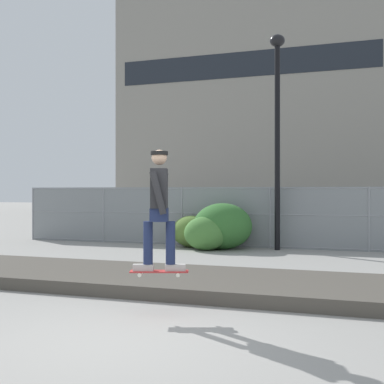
{
  "coord_description": "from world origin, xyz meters",
  "views": [
    {
      "loc": [
        2.64,
        -5.26,
        1.72
      ],
      "look_at": [
        -0.55,
        4.15,
        1.7
      ],
      "focal_mm": 46.93,
      "sensor_mm": 36.0,
      "label": 1
    }
  ],
  "objects_px": {
    "shrub_left": "(192,231)",
    "shrub_right": "(223,226)",
    "street_lamp": "(277,115)",
    "parked_car_near": "(149,214)",
    "skater": "(159,203)",
    "skateboard": "(159,272)",
    "parked_car_mid": "(315,216)",
    "shrub_center": "(206,233)"
  },
  "relations": [
    {
      "from": "shrub_left",
      "to": "shrub_right",
      "type": "height_order",
      "value": "shrub_right"
    },
    {
      "from": "street_lamp",
      "to": "parked_car_near",
      "type": "distance_m",
      "value": 7.14
    },
    {
      "from": "skater",
      "to": "street_lamp",
      "type": "relative_size",
      "value": 0.26
    },
    {
      "from": "skateboard",
      "to": "street_lamp",
      "type": "xyz_separation_m",
      "value": [
        0.28,
        8.34,
        3.35
      ]
    },
    {
      "from": "skater",
      "to": "shrub_left",
      "type": "height_order",
      "value": "skater"
    },
    {
      "from": "skateboard",
      "to": "shrub_right",
      "type": "relative_size",
      "value": 0.46
    },
    {
      "from": "shrub_right",
      "to": "skateboard",
      "type": "bearing_deg",
      "value": -80.81
    },
    {
      "from": "street_lamp",
      "to": "shrub_right",
      "type": "xyz_separation_m",
      "value": [
        -1.58,
        -0.3,
        -3.28
      ]
    },
    {
      "from": "shrub_right",
      "to": "street_lamp",
      "type": "bearing_deg",
      "value": 10.78
    },
    {
      "from": "street_lamp",
      "to": "parked_car_mid",
      "type": "xyz_separation_m",
      "value": [
        0.77,
        3.64,
        -3.13
      ]
    },
    {
      "from": "shrub_center",
      "to": "shrub_left",
      "type": "bearing_deg",
      "value": 134.97
    },
    {
      "from": "skater",
      "to": "parked_car_near",
      "type": "height_order",
      "value": "skater"
    },
    {
      "from": "skateboard",
      "to": "parked_car_near",
      "type": "bearing_deg",
      "value": 114.33
    },
    {
      "from": "parked_car_mid",
      "to": "shrub_right",
      "type": "relative_size",
      "value": 2.54
    },
    {
      "from": "shrub_left",
      "to": "shrub_center",
      "type": "bearing_deg",
      "value": -45.03
    },
    {
      "from": "skateboard",
      "to": "parked_car_mid",
      "type": "xyz_separation_m",
      "value": [
        1.05,
        11.98,
        0.22
      ]
    },
    {
      "from": "street_lamp",
      "to": "skateboard",
      "type": "bearing_deg",
      "value": -91.91
    },
    {
      "from": "skater",
      "to": "parked_car_mid",
      "type": "bearing_deg",
      "value": 85.01
    },
    {
      "from": "skateboard",
      "to": "shrub_right",
      "type": "bearing_deg",
      "value": 99.19
    },
    {
      "from": "shrub_center",
      "to": "shrub_right",
      "type": "xyz_separation_m",
      "value": [
        0.39,
        0.45,
        0.19
      ]
    },
    {
      "from": "skater",
      "to": "shrub_left",
      "type": "bearing_deg",
      "value": 105.79
    },
    {
      "from": "parked_car_near",
      "to": "parked_car_mid",
      "type": "xyz_separation_m",
      "value": [
        6.3,
        0.37,
        0.0
      ]
    },
    {
      "from": "skateboard",
      "to": "shrub_right",
      "type": "height_order",
      "value": "shrub_right"
    },
    {
      "from": "street_lamp",
      "to": "shrub_right",
      "type": "bearing_deg",
      "value": -169.22
    },
    {
      "from": "skateboard",
      "to": "street_lamp",
      "type": "distance_m",
      "value": 9.0
    },
    {
      "from": "parked_car_mid",
      "to": "shrub_left",
      "type": "relative_size",
      "value": 3.57
    },
    {
      "from": "parked_car_near",
      "to": "shrub_right",
      "type": "height_order",
      "value": "parked_car_near"
    },
    {
      "from": "shrub_right",
      "to": "skater",
      "type": "bearing_deg",
      "value": -80.81
    },
    {
      "from": "street_lamp",
      "to": "skater",
      "type": "bearing_deg",
      "value": -91.91
    },
    {
      "from": "skater",
      "to": "shrub_center",
      "type": "bearing_deg",
      "value": 102.56
    },
    {
      "from": "skater",
      "to": "shrub_center",
      "type": "xyz_separation_m",
      "value": [
        -1.69,
        7.6,
        -1.07
      ]
    },
    {
      "from": "skater",
      "to": "shrub_right",
      "type": "distance_m",
      "value": 8.2
    },
    {
      "from": "parked_car_near",
      "to": "street_lamp",
      "type": "bearing_deg",
      "value": -30.58
    },
    {
      "from": "street_lamp",
      "to": "shrub_left",
      "type": "xyz_separation_m",
      "value": [
        -2.61,
        -0.11,
        -3.48
      ]
    },
    {
      "from": "parked_car_near",
      "to": "shrub_center",
      "type": "xyz_separation_m",
      "value": [
        3.56,
        -4.01,
        -0.34
      ]
    },
    {
      "from": "skater",
      "to": "parked_car_mid",
      "type": "xyz_separation_m",
      "value": [
        1.05,
        11.98,
        -0.72
      ]
    },
    {
      "from": "parked_car_near",
      "to": "shrub_left",
      "type": "xyz_separation_m",
      "value": [
        2.92,
        -3.37,
        -0.35
      ]
    },
    {
      "from": "skateboard",
      "to": "shrub_left",
      "type": "bearing_deg",
      "value": 105.79
    },
    {
      "from": "shrub_right",
      "to": "parked_car_near",
      "type": "bearing_deg",
      "value": 137.9
    },
    {
      "from": "skateboard",
      "to": "skater",
      "type": "relative_size",
      "value": 0.5
    },
    {
      "from": "shrub_center",
      "to": "shrub_right",
      "type": "height_order",
      "value": "shrub_right"
    },
    {
      "from": "parked_car_near",
      "to": "shrub_left",
      "type": "distance_m",
      "value": 4.48
    }
  ]
}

